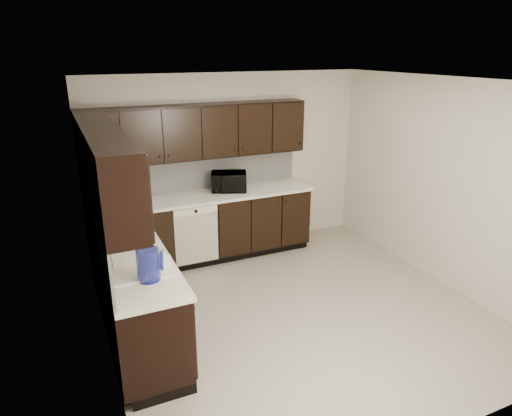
{
  "coord_description": "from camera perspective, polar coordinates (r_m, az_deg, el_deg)",
  "views": [
    {
      "loc": [
        -2.24,
        -3.89,
        2.8
      ],
      "look_at": [
        -0.22,
        0.6,
        1.07
      ],
      "focal_mm": 32.0,
      "sensor_mm": 36.0,
      "label": 1
    }
  ],
  "objects": [
    {
      "name": "storage_bin",
      "position": [
        5.43,
        -16.22,
        -0.59
      ],
      "size": [
        0.48,
        0.42,
        0.16
      ],
      "primitive_type": "cube",
      "rotation": [
        0.0,
        0.0,
        -0.35
      ],
      "color": "silver",
      "rests_on": "countertop"
    },
    {
      "name": "backsplash",
      "position": [
        5.55,
        -12.58,
        1.93
      ],
      "size": [
        3.0,
        2.8,
        0.48
      ],
      "color": "beige",
      "rests_on": "countertop"
    },
    {
      "name": "upper_cabinets",
      "position": [
        5.32,
        -11.55,
        7.83
      ],
      "size": [
        3.0,
        2.8,
        0.7
      ],
      "color": "black",
      "rests_on": "wall_back"
    },
    {
      "name": "soap_bottle_b",
      "position": [
        5.06,
        -18.19,
        -1.63
      ],
      "size": [
        0.1,
        0.1,
        0.26
      ],
      "primitive_type": "imported",
      "rotation": [
        0.0,
        0.0,
        -0.01
      ],
      "color": "gray",
      "rests_on": "countertop"
    },
    {
      "name": "ceiling",
      "position": [
        4.5,
        5.86,
        15.47
      ],
      "size": [
        4.0,
        4.0,
        0.0
      ],
      "primitive_type": "plane",
      "rotation": [
        3.14,
        0.0,
        0.0
      ],
      "color": "white",
      "rests_on": "wall_back"
    },
    {
      "name": "sink",
      "position": [
        4.36,
        -14.51,
        -7.36
      ],
      "size": [
        0.54,
        0.82,
        0.42
      ],
      "color": "#F3E8C6",
      "rests_on": "countertop"
    },
    {
      "name": "blue_pitcher",
      "position": [
        3.96,
        -13.33,
        -6.91
      ],
      "size": [
        0.25,
        0.25,
        0.28
      ],
      "primitive_type": "cylinder",
      "rotation": [
        0.0,
        0.0,
        0.38
      ],
      "color": "navy",
      "rests_on": "countertop"
    },
    {
      "name": "microwave",
      "position": [
        6.26,
        -3.4,
        3.31
      ],
      "size": [
        0.56,
        0.47,
        0.26
      ],
      "primitive_type": "imported",
      "rotation": [
        0.0,
        0.0,
        -0.37
      ],
      "color": "black",
      "rests_on": "countertop"
    },
    {
      "name": "toaster_oven",
      "position": [
        5.89,
        -18.34,
        0.99
      ],
      "size": [
        0.38,
        0.32,
        0.21
      ],
      "primitive_type": "cube",
      "rotation": [
        0.0,
        0.0,
        -0.26
      ],
      "color": "silver",
      "rests_on": "countertop"
    },
    {
      "name": "floor",
      "position": [
        5.29,
        4.92,
        -12.64
      ],
      "size": [
        4.0,
        4.0,
        0.0
      ],
      "primitive_type": "plane",
      "color": "#ADA38F",
      "rests_on": "ground"
    },
    {
      "name": "wall_front",
      "position": [
        3.32,
        22.79,
        -10.12
      ],
      "size": [
        4.0,
        0.02,
        2.5
      ],
      "primitive_type": "cube",
      "color": "beige",
      "rests_on": "floor"
    },
    {
      "name": "wall_back",
      "position": [
        6.49,
        -3.35,
        5.52
      ],
      "size": [
        4.0,
        0.02,
        2.5
      ],
      "primitive_type": "cube",
      "color": "beige",
      "rests_on": "floor"
    },
    {
      "name": "countertop",
      "position": [
        5.48,
        -9.78,
        -0.97
      ],
      "size": [
        3.03,
        2.83,
        0.04
      ],
      "color": "white",
      "rests_on": "lower_cabinets"
    },
    {
      "name": "wall_left",
      "position": [
        4.2,
        -19.24,
        -3.42
      ],
      "size": [
        0.02,
        4.0,
        2.5
      ],
      "primitive_type": "cube",
      "color": "beige",
      "rests_on": "floor"
    },
    {
      "name": "lower_cabinets",
      "position": [
        5.68,
        -9.47,
        -5.76
      ],
      "size": [
        3.0,
        2.8,
        0.9
      ],
      "color": "black",
      "rests_on": "floor"
    },
    {
      "name": "paper_towel_roll",
      "position": [
        5.22,
        -16.0,
        -0.46
      ],
      "size": [
        0.16,
        0.16,
        0.31
      ],
      "primitive_type": "cylinder",
      "rotation": [
        0.0,
        0.0,
        0.13
      ],
      "color": "silver",
      "rests_on": "countertop"
    },
    {
      "name": "wall_right",
      "position": [
        5.96,
        22.38,
        2.82
      ],
      "size": [
        0.02,
        4.0,
        2.5
      ],
      "primitive_type": "cube",
      "color": "beige",
      "rests_on": "floor"
    },
    {
      "name": "dishwasher",
      "position": [
        5.96,
        -7.46,
        -3.0
      ],
      "size": [
        0.58,
        0.04,
        0.78
      ],
      "color": "#F3E8C6",
      "rests_on": "lower_cabinets"
    },
    {
      "name": "soap_bottle_a",
      "position": [
        4.14,
        -11.43,
        -6.15
      ],
      "size": [
        0.11,
        0.11,
        0.2
      ],
      "primitive_type": "imported",
      "rotation": [
        0.0,
        0.0,
        0.23
      ],
      "color": "gray",
      "rests_on": "countertop"
    },
    {
      "name": "teal_tumbler",
      "position": [
        4.83,
        -14.36,
        -2.66
      ],
      "size": [
        0.12,
        0.12,
        0.2
      ],
      "primitive_type": "cylinder",
      "rotation": [
        0.0,
        0.0,
        -0.41
      ],
      "color": "#0B797E",
      "rests_on": "countertop"
    }
  ]
}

